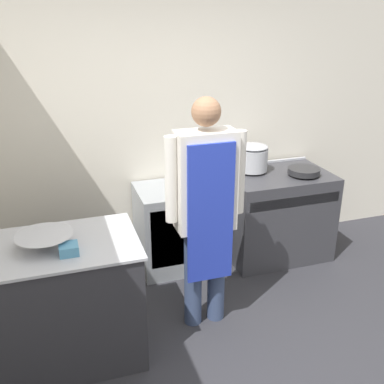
{
  "coord_description": "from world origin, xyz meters",
  "views": [
    {
      "loc": [
        -1.05,
        -2.12,
        2.38
      ],
      "look_at": [
        0.0,
        1.12,
        1.01
      ],
      "focal_mm": 42.0,
      "sensor_mm": 36.0,
      "label": 1
    }
  ],
  "objects_px": {
    "person_cook": "(206,203)",
    "plastic_tub": "(69,249)",
    "stove": "(275,214)",
    "mixing_bowl": "(45,241)",
    "saute_pan": "(304,171)",
    "fridge_unit": "(173,228)",
    "stock_pot": "(253,157)"
  },
  "relations": [
    {
      "from": "stove",
      "to": "mixing_bowl",
      "type": "distance_m",
      "value": 2.47
    },
    {
      "from": "plastic_tub",
      "to": "stock_pot",
      "type": "bearing_deg",
      "value": 32.7
    },
    {
      "from": "mixing_bowl",
      "to": "saute_pan",
      "type": "xyz_separation_m",
      "value": [
        2.44,
        0.79,
        -0.03
      ]
    },
    {
      "from": "plastic_tub",
      "to": "stock_pot",
      "type": "height_order",
      "value": "stock_pot"
    },
    {
      "from": "person_cook",
      "to": "plastic_tub",
      "type": "relative_size",
      "value": 15.06
    },
    {
      "from": "fridge_unit",
      "to": "plastic_tub",
      "type": "height_order",
      "value": "plastic_tub"
    },
    {
      "from": "stock_pot",
      "to": "stove",
      "type": "bearing_deg",
      "value": -29.11
    },
    {
      "from": "saute_pan",
      "to": "mixing_bowl",
      "type": "bearing_deg",
      "value": -161.95
    },
    {
      "from": "stove",
      "to": "person_cook",
      "type": "distance_m",
      "value": 1.49
    },
    {
      "from": "person_cook",
      "to": "saute_pan",
      "type": "relative_size",
      "value": 5.93
    },
    {
      "from": "stock_pot",
      "to": "saute_pan",
      "type": "height_order",
      "value": "stock_pot"
    },
    {
      "from": "person_cook",
      "to": "plastic_tub",
      "type": "xyz_separation_m",
      "value": [
        -1.02,
        -0.23,
        -0.09
      ]
    },
    {
      "from": "mixing_bowl",
      "to": "plastic_tub",
      "type": "height_order",
      "value": "mixing_bowl"
    },
    {
      "from": "fridge_unit",
      "to": "person_cook",
      "type": "xyz_separation_m",
      "value": [
        0.01,
        -0.93,
        0.64
      ]
    },
    {
      "from": "stock_pot",
      "to": "saute_pan",
      "type": "xyz_separation_m",
      "value": [
        0.44,
        -0.25,
        -0.11
      ]
    },
    {
      "from": "stove",
      "to": "person_cook",
      "type": "bearing_deg",
      "value": -141.93
    },
    {
      "from": "fridge_unit",
      "to": "person_cook",
      "type": "relative_size",
      "value": 0.45
    },
    {
      "from": "person_cook",
      "to": "stock_pot",
      "type": "height_order",
      "value": "person_cook"
    },
    {
      "from": "stove",
      "to": "fridge_unit",
      "type": "xyz_separation_m",
      "value": [
        -1.07,
        0.09,
        -0.03
      ]
    },
    {
      "from": "fridge_unit",
      "to": "mixing_bowl",
      "type": "xyz_separation_m",
      "value": [
        -1.16,
        -1.01,
        0.56
      ]
    },
    {
      "from": "person_cook",
      "to": "plastic_tub",
      "type": "height_order",
      "value": "person_cook"
    },
    {
      "from": "person_cook",
      "to": "mixing_bowl",
      "type": "relative_size",
      "value": 4.88
    },
    {
      "from": "person_cook",
      "to": "stock_pot",
      "type": "bearing_deg",
      "value": 49.03
    },
    {
      "from": "fridge_unit",
      "to": "saute_pan",
      "type": "height_order",
      "value": "saute_pan"
    },
    {
      "from": "person_cook",
      "to": "saute_pan",
      "type": "bearing_deg",
      "value": 29.18
    },
    {
      "from": "stove",
      "to": "stock_pot",
      "type": "xyz_separation_m",
      "value": [
        -0.23,
        0.13,
        0.6
      ]
    },
    {
      "from": "plastic_tub",
      "to": "stock_pot",
      "type": "xyz_separation_m",
      "value": [
        1.86,
        1.19,
        0.09
      ]
    },
    {
      "from": "stock_pot",
      "to": "saute_pan",
      "type": "bearing_deg",
      "value": -30.3
    },
    {
      "from": "mixing_bowl",
      "to": "fridge_unit",
      "type": "bearing_deg",
      "value": 41.16
    },
    {
      "from": "stove",
      "to": "person_cook",
      "type": "relative_size",
      "value": 0.55
    },
    {
      "from": "plastic_tub",
      "to": "stove",
      "type": "bearing_deg",
      "value": 27.01
    },
    {
      "from": "plastic_tub",
      "to": "fridge_unit",
      "type": "bearing_deg",
      "value": 48.75
    }
  ]
}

